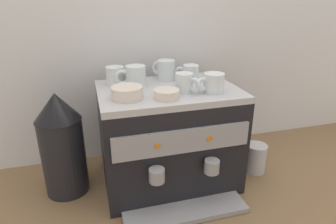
{
  "coord_description": "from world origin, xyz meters",
  "views": [
    {
      "loc": [
        -0.3,
        -1.05,
        0.76
      ],
      "look_at": [
        0.0,
        0.0,
        0.32
      ],
      "focal_mm": 31.07,
      "sensor_mm": 36.0,
      "label": 1
    }
  ],
  "objects": [
    {
      "name": "coffee_grinder",
      "position": [
        -0.43,
        0.04,
        0.22
      ],
      "size": [
        0.18,
        0.18,
        0.43
      ],
      "color": "black",
      "rests_on": "ground_plane"
    },
    {
      "name": "ceramic_cup_4",
      "position": [
        -0.12,
        0.06,
        0.46
      ],
      "size": [
        0.12,
        0.08,
        0.08
      ],
      "color": "silver",
      "rests_on": "espresso_machine"
    },
    {
      "name": "tiled_backsplash_wall",
      "position": [
        0.0,
        0.29,
        0.57
      ],
      "size": [
        2.8,
        0.03,
        1.15
      ],
      "primitive_type": "cube",
      "color": "silver",
      "rests_on": "ground_plane"
    },
    {
      "name": "ceramic_bowl_0",
      "position": [
        -0.17,
        -0.08,
        0.44
      ],
      "size": [
        0.11,
        0.11,
        0.04
      ],
      "color": "beige",
      "rests_on": "espresso_machine"
    },
    {
      "name": "ceramic_bowl_1",
      "position": [
        -0.04,
        -0.11,
        0.43
      ],
      "size": [
        0.09,
        0.09,
        0.03
      ],
      "color": "beige",
      "rests_on": "espresso_machine"
    },
    {
      "name": "espresso_machine",
      "position": [
        0.0,
        -0.0,
        0.21
      ],
      "size": [
        0.55,
        0.49,
        0.42
      ],
      "color": "black",
      "rests_on": "ground_plane"
    },
    {
      "name": "ceramic_cup_0",
      "position": [
        0.05,
        -0.07,
        0.46
      ],
      "size": [
        0.08,
        0.09,
        0.07
      ],
      "color": "silver",
      "rests_on": "espresso_machine"
    },
    {
      "name": "ground_plane",
      "position": [
        0.0,
        0.0,
        0.0
      ],
      "size": [
        4.0,
        4.0,
        0.0
      ],
      "primitive_type": "plane",
      "color": "brown"
    },
    {
      "name": "ceramic_cup_1",
      "position": [
        0.15,
        -0.09,
        0.45
      ],
      "size": [
        0.12,
        0.08,
        0.07
      ],
      "color": "silver",
      "rests_on": "espresso_machine"
    },
    {
      "name": "ceramic_cup_2",
      "position": [
        0.12,
        0.07,
        0.45
      ],
      "size": [
        0.1,
        0.08,
        0.07
      ],
      "color": "silver",
      "rests_on": "espresso_machine"
    },
    {
      "name": "milk_pitcher",
      "position": [
        0.4,
        -0.05,
        0.07
      ],
      "size": [
        0.09,
        0.09,
        0.13
      ],
      "primitive_type": "cylinder",
      "color": "#B7B7BC",
      "rests_on": "ground_plane"
    },
    {
      "name": "ceramic_cup_3",
      "position": [
        -0.19,
        0.11,
        0.46
      ],
      "size": [
        0.11,
        0.07,
        0.07
      ],
      "color": "silver",
      "rests_on": "espresso_machine"
    },
    {
      "name": "ceramic_cup_5",
      "position": [
        0.02,
        0.12,
        0.46
      ],
      "size": [
        0.09,
        0.11,
        0.08
      ],
      "color": "silver",
      "rests_on": "espresso_machine"
    }
  ]
}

